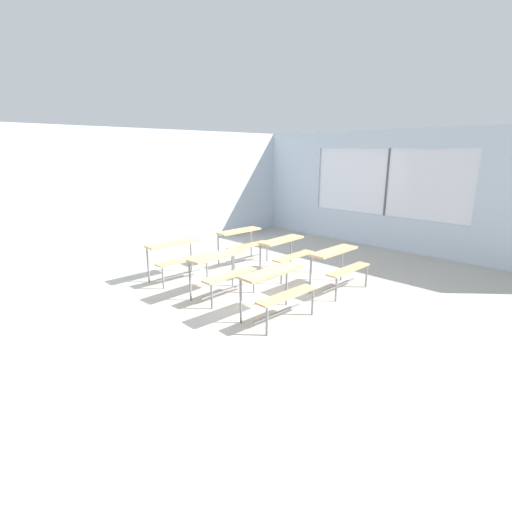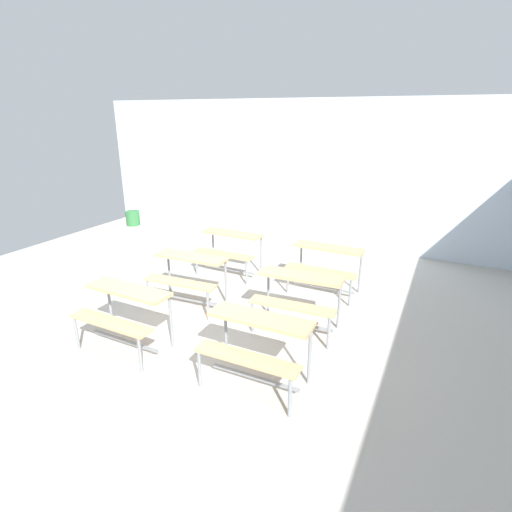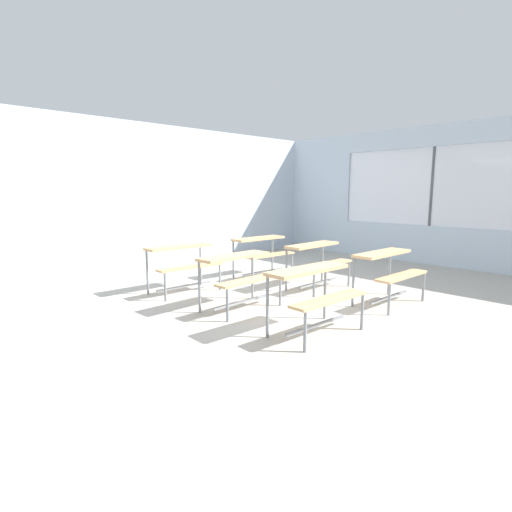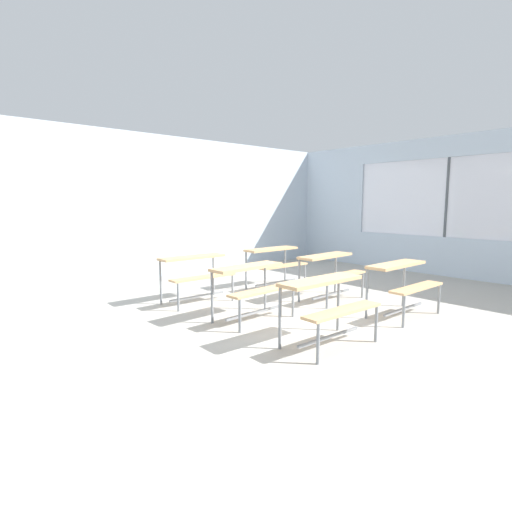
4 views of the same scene
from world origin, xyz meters
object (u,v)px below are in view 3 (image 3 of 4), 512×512
at_px(desk_bench_r1c1, 318,255).
at_px(desk_bench_r2c0, 183,257).
at_px(desk_bench_r2c1, 262,247).
at_px(desk_bench_r1c0, 240,269).
at_px(desk_bench_r0c1, 389,265).
at_px(desk_bench_r0c0, 315,285).

xyz_separation_m(desk_bench_r1c1, desk_bench_r2c0, (-1.75, 1.32, 0.00)).
bearing_deg(desk_bench_r2c1, desk_bench_r1c0, -140.58).
bearing_deg(desk_bench_r0c1, desk_bench_r2c1, 90.73).
bearing_deg(desk_bench_r1c0, desk_bench_r2c1, 34.84).
relative_size(desk_bench_r0c0, desk_bench_r1c1, 0.99).
distance_m(desk_bench_r1c0, desk_bench_r2c0, 1.33).
height_order(desk_bench_r0c0, desk_bench_r0c1, same).
distance_m(desk_bench_r1c0, desk_bench_r2c1, 2.13).
bearing_deg(desk_bench_r2c0, desk_bench_r0c0, -88.05).
height_order(desk_bench_r2c0, desk_bench_r2c1, same).
distance_m(desk_bench_r0c0, desk_bench_r2c1, 3.11).
xyz_separation_m(desk_bench_r0c1, desk_bench_r1c0, (-1.72, 1.25, 0.00)).
distance_m(desk_bench_r1c0, desk_bench_r1c1, 1.70).
bearing_deg(desk_bench_r0c0, desk_bench_r2c0, 92.22).
distance_m(desk_bench_r0c1, desk_bench_r2c1, 2.56).
relative_size(desk_bench_r0c0, desk_bench_r2c1, 1.00).
bearing_deg(desk_bench_r2c0, desk_bench_r0c1, -54.51).
bearing_deg(desk_bench_r1c0, desk_bench_r1c1, -2.54).
height_order(desk_bench_r1c0, desk_bench_r2c0, same).
distance_m(desk_bench_r0c0, desk_bench_r0c1, 1.73).
xyz_separation_m(desk_bench_r1c0, desk_bench_r2c0, (-0.05, 1.33, 0.00)).
relative_size(desk_bench_r1c0, desk_bench_r2c1, 1.01).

